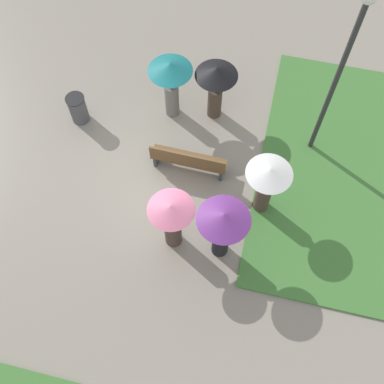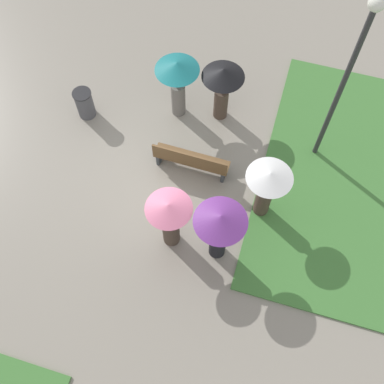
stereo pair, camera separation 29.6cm
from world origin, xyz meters
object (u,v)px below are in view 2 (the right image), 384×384
(crowd_person_pink, at_px, (170,218))
(crowd_person_teal, at_px, (177,78))
(trash_bin, at_px, (85,104))
(crowd_person_white, at_px, (267,187))
(park_bench, at_px, (191,160))
(crowd_person_purple, at_px, (220,227))
(crowd_person_black, at_px, (223,83))
(lamp_post, at_px, (349,70))

(crowd_person_pink, height_order, crowd_person_teal, crowd_person_teal)
(trash_bin, bearing_deg, crowd_person_pink, 139.47)
(crowd_person_teal, distance_m, crowd_person_white, 3.63)
(crowd_person_white, bearing_deg, crowd_person_teal, -140.57)
(park_bench, xyz_separation_m, trash_bin, (3.21, -0.90, -0.04))
(crowd_person_purple, distance_m, crowd_person_white, 1.53)
(trash_bin, distance_m, crowd_person_pink, 4.42)
(trash_bin, bearing_deg, crowd_person_black, -163.77)
(park_bench, xyz_separation_m, lamp_post, (-2.93, -1.43, 2.67))
(park_bench, bearing_deg, crowd_person_teal, -62.33)
(crowd_person_purple, height_order, crowd_person_black, crowd_person_purple)
(crowd_person_black, height_order, crowd_person_white, crowd_person_white)
(crowd_person_purple, relative_size, crowd_person_black, 1.09)
(park_bench, height_order, lamp_post, lamp_post)
(park_bench, distance_m, crowd_person_pink, 2.06)
(crowd_person_black, relative_size, crowd_person_white, 0.99)
(crowd_person_black, bearing_deg, crowd_person_white, 74.58)
(park_bench, xyz_separation_m, crowd_person_white, (-1.95, 0.60, 0.74))
(lamp_post, height_order, crowd_person_pink, lamp_post)
(lamp_post, height_order, trash_bin, lamp_post)
(park_bench, distance_m, crowd_person_purple, 2.46)
(crowd_person_purple, xyz_separation_m, crowd_person_black, (0.96, -3.84, -0.10))
(lamp_post, xyz_separation_m, crowd_person_purple, (1.72, 3.36, -1.74))
(crowd_person_pink, height_order, crowd_person_black, crowd_person_pink)
(trash_bin, height_order, crowd_person_black, crowd_person_black)
(park_bench, height_order, crowd_person_teal, crowd_person_teal)
(crowd_person_white, bearing_deg, crowd_person_black, -157.23)
(trash_bin, distance_m, crowd_person_purple, 5.34)
(lamp_post, height_order, crowd_person_white, lamp_post)
(park_bench, xyz_separation_m, crowd_person_black, (-0.26, -1.91, 0.82))
(crowd_person_purple, relative_size, crowd_person_teal, 1.03)
(lamp_post, relative_size, trash_bin, 5.69)
(lamp_post, bearing_deg, crowd_person_white, 64.22)
(lamp_post, height_order, crowd_person_black, lamp_post)
(lamp_post, height_order, crowd_person_teal, lamp_post)
(lamp_post, distance_m, crowd_person_black, 3.29)
(park_bench, height_order, crowd_person_pink, crowd_person_pink)
(crowd_person_teal, bearing_deg, trash_bin, -7.24)
(trash_bin, xyz_separation_m, crowd_person_black, (-3.46, -1.01, 0.86))
(crowd_person_pink, distance_m, crowd_person_white, 2.28)
(park_bench, xyz_separation_m, crowd_person_pink, (-0.10, 1.93, 0.70))
(park_bench, bearing_deg, lamp_post, -153.10)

